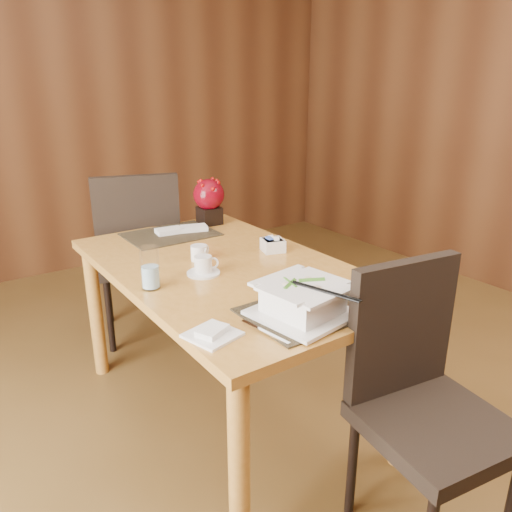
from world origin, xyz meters
TOP-DOWN VIEW (x-y plane):
  - ground at (0.00, 0.00)m, footprint 6.00×6.00m
  - back_wall at (0.00, 3.00)m, footprint 5.00×0.02m
  - dining_table at (0.00, 0.60)m, footprint 0.90×1.50m
  - placemat_near at (0.00, 0.05)m, footprint 0.45×0.33m
  - placemat_far at (0.00, 1.15)m, footprint 0.45×0.33m
  - soup_setting at (-0.05, 0.03)m, footprint 0.34×0.34m
  - coffee_cup at (-0.13, 0.57)m, footprint 0.14×0.14m
  - water_glass at (-0.37, 0.55)m, footprint 0.08×0.08m
  - creamer_jug at (-0.06, 0.73)m, footprint 0.12×0.12m
  - sugar_caddy at (0.28, 0.64)m, footprint 0.12×0.12m
  - berry_decor at (0.27, 1.22)m, footprint 0.17×0.17m
  - napkins_far at (0.07, 1.15)m, footprint 0.28×0.15m
  - bread_plate at (-0.37, 0.09)m, footprint 0.18×0.18m
  - near_chair at (0.21, -0.28)m, footprint 0.50×0.51m
  - far_chair at (-0.04, 1.51)m, footprint 0.60×0.61m

SIDE VIEW (x-z plane):
  - ground at x=0.00m, z-range 0.00..0.00m
  - near_chair at x=0.21m, z-range 0.06..1.01m
  - far_chair at x=-0.04m, z-range 0.07..1.10m
  - dining_table at x=0.00m, z-range 0.28..1.03m
  - placemat_near at x=0.00m, z-range 0.75..0.76m
  - placemat_far at x=0.00m, z-range 0.75..0.76m
  - bread_plate at x=-0.37m, z-range 0.75..0.76m
  - napkins_far at x=0.07m, z-range 0.76..0.78m
  - sugar_caddy at x=0.28m, z-range 0.75..0.81m
  - coffee_cup at x=-0.13m, z-range 0.74..0.82m
  - creamer_jug at x=-0.06m, z-range 0.75..0.82m
  - soup_setting at x=-0.05m, z-range 0.75..0.87m
  - water_glass at x=-0.37m, z-range 0.75..0.92m
  - berry_decor at x=0.27m, z-range 0.77..1.02m
  - back_wall at x=0.00m, z-range 0.00..2.80m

